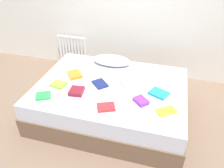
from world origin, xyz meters
The scene contains 14 objects.
ground_plane centered at (0.00, 0.00, 0.00)m, with size 8.00×8.00×0.00m, color #7F6651.
bed centered at (0.00, 0.00, 0.25)m, with size 2.00×1.50×0.50m.
radiator centered at (-1.11, 1.20, 0.35)m, with size 0.55×0.04×0.51m.
pillow centered at (-0.14, 0.55, 0.57)m, with size 0.58×0.29×0.14m, color white.
textbook_white centered at (0.23, 0.05, 0.53)m, with size 0.20×0.18×0.05m, color white.
textbook_purple centered at (0.45, -0.27, 0.52)m, with size 0.17×0.13×0.05m, color purple.
textbook_navy centered at (-0.14, -0.03, 0.51)m, with size 0.21×0.16×0.02m, color navy.
textbook_teal centered at (0.63, -0.05, 0.52)m, with size 0.22×0.18×0.03m, color teal.
textbook_orange centered at (-0.56, 0.08, 0.52)m, with size 0.21×0.18×0.05m, color orange.
textbook_maroon centered at (-0.37, -0.29, 0.52)m, with size 0.17×0.18×0.05m, color maroon.
textbook_lime centered at (-0.66, -0.20, 0.52)m, with size 0.19×0.16×0.03m, color #8CC638.
textbook_green centered at (-0.73, -0.48, 0.51)m, with size 0.18×0.15×0.03m, color green.
textbook_red centered at (0.08, -0.48, 0.51)m, with size 0.20×0.15×0.03m, color red.
textbook_yellow centered at (0.75, -0.36, 0.51)m, with size 0.22×0.12×0.02m, color yellow.
Camera 1 is at (0.67, -2.35, 2.13)m, focal length 35.35 mm.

